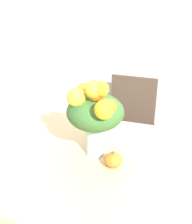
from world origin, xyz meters
TOP-DOWN VIEW (x-y plane):
  - wall_back at (0.00, 1.24)m, footprint 8.00×0.06m
  - dining_table at (0.00, 0.00)m, footprint 1.35×1.09m
  - flower_vase at (0.00, 0.07)m, footprint 0.33×0.36m
  - pumpkin at (0.13, -0.01)m, footprint 0.10×0.10m
  - dining_chair_near_window at (0.04, 0.94)m, footprint 0.42×0.42m

SIDE VIEW (x-z plane):
  - dining_chair_near_window at x=0.04m, z-range 0.03..0.92m
  - dining_table at x=0.00m, z-range 0.28..1.02m
  - pumpkin at x=0.13m, z-range 0.73..0.82m
  - flower_vase at x=0.00m, z-range 0.77..1.26m
  - wall_back at x=0.00m, z-range 0.00..2.70m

